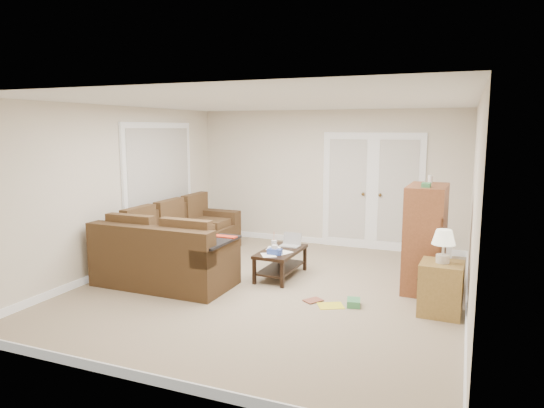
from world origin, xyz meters
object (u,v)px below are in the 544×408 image
at_px(coffee_table, 281,262).
at_px(tv_armoire, 425,237).
at_px(side_cabinet, 441,284).
at_px(sectional_sofa, 176,248).

height_order(coffee_table, tv_armoire, tv_armoire).
xyz_separation_m(tv_armoire, side_cabinet, (0.27, -0.87, -0.35)).
height_order(sectional_sofa, coffee_table, sectional_sofa).
distance_m(sectional_sofa, side_cabinet, 3.91).
bearing_deg(tv_armoire, side_cabinet, -71.13).
xyz_separation_m(coffee_table, tv_armoire, (1.99, 0.21, 0.50)).
height_order(sectional_sofa, side_cabinet, side_cabinet).
bearing_deg(coffee_table, side_cabinet, -14.95).
relative_size(sectional_sofa, side_cabinet, 2.86).
height_order(coffee_table, side_cabinet, side_cabinet).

